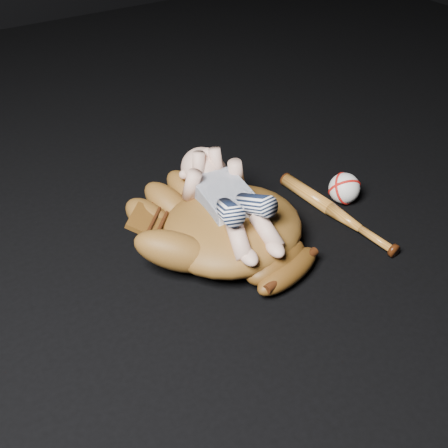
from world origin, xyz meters
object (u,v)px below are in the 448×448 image
at_px(baseball_glove, 232,222).
at_px(newborn_baby, 231,199).
at_px(baseball, 344,188).
at_px(baseball_bat, 336,213).

bearing_deg(baseball_glove, newborn_baby, 56.50).
bearing_deg(baseball, newborn_baby, 178.54).
bearing_deg(baseball, baseball_glove, -179.77).
xyz_separation_m(baseball_glove, baseball_bat, (0.29, -0.05, -0.06)).
relative_size(baseball_bat, baseball, 4.74).
height_order(baseball_glove, baseball, baseball_glove).
height_order(newborn_baby, baseball, newborn_baby).
height_order(baseball_glove, baseball_bat, baseball_glove).
height_order(newborn_baby, baseball_bat, newborn_baby).
distance_m(baseball_glove, baseball_bat, 0.30).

